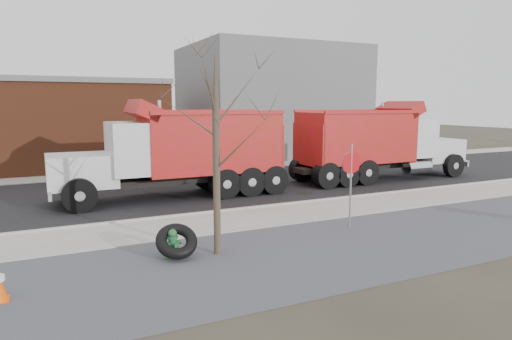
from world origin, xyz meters
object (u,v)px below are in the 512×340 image
fire_hydrant (173,245)px  dump_truck_red_b (181,149)px  dump_truck_red_a (377,141)px  stop_sign (351,171)px  truck_tire (177,241)px

fire_hydrant → dump_truck_red_b: dump_truck_red_b is taller
dump_truck_red_a → dump_truck_red_b: size_ratio=1.03×
fire_hydrant → dump_truck_red_a: dump_truck_red_a is taller
stop_sign → dump_truck_red_a: (6.92, 6.99, 0.17)m
truck_tire → dump_truck_red_b: 7.84m
truck_tire → dump_truck_red_a: size_ratio=0.11×
fire_hydrant → dump_truck_red_a: bearing=15.3°
stop_sign → dump_truck_red_a: 9.84m
fire_hydrant → dump_truck_red_b: bearing=57.1°
stop_sign → truck_tire: bearing=-156.2°
dump_truck_red_b → truck_tire: bearing=72.7°
stop_sign → dump_truck_red_a: size_ratio=0.27×
fire_hydrant → dump_truck_red_a: size_ratio=0.08×
dump_truck_red_a → stop_sign: bearing=-134.4°
fire_hydrant → stop_sign: bearing=-12.3°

